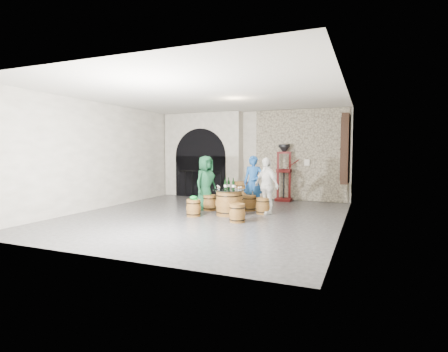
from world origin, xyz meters
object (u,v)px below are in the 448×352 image
at_px(wine_bottle_left, 225,185).
at_px(side_barrel, 241,192).
at_px(wine_bottle_center, 233,185).
at_px(wine_bottle_right, 229,184).
at_px(barrel_stool_near_left, 194,208).
at_px(person_blue, 253,183).
at_px(person_green, 206,183).
at_px(barrel_stool_far, 249,203).
at_px(barrel_table, 229,202).
at_px(barrel_stool_right, 263,206).
at_px(corking_press, 284,168).
at_px(barrel_stool_near_right, 237,213).
at_px(barrel_stool_left, 210,203).
at_px(person_white, 266,186).

relative_size(wine_bottle_left, side_barrel, 0.46).
height_order(wine_bottle_center, wine_bottle_right, same).
distance_m(barrel_stool_near_left, person_blue, 2.07).
relative_size(wine_bottle_center, wine_bottle_right, 1.00).
relative_size(person_blue, side_barrel, 2.30).
height_order(person_green, side_barrel, person_green).
bearing_deg(barrel_stool_far, barrel_table, -106.72).
bearing_deg(wine_bottle_center, wine_bottle_left, -166.28).
height_order(barrel_stool_right, person_green, person_green).
relative_size(barrel_stool_near_left, side_barrel, 0.65).
height_order(person_green, corking_press, corking_press).
xyz_separation_m(barrel_stool_right, person_blue, (-0.47, 0.58, 0.58)).
relative_size(barrel_stool_near_right, person_blue, 0.28).
xyz_separation_m(barrel_table, wine_bottle_center, (0.13, -0.01, 0.48)).
relative_size(person_blue, wine_bottle_left, 4.95).
bearing_deg(barrel_stool_far, person_green, -166.72).
bearing_deg(barrel_stool_right, wine_bottle_center, -141.60).
relative_size(barrel_stool_right, wine_bottle_left, 1.39).
distance_m(barrel_stool_near_right, person_blue, 2.01).
relative_size(barrel_stool_right, person_green, 0.28).
bearing_deg(barrel_stool_far, barrel_stool_right, -36.64).
height_order(barrel_stool_far, barrel_stool_right, same).
distance_m(barrel_table, barrel_stool_left, 0.97).
distance_m(person_green, person_blue, 1.42).
bearing_deg(wine_bottle_center, person_white, 37.93).
bearing_deg(barrel_stool_near_left, barrel_stool_far, 52.74).
bearing_deg(barrel_stool_left, person_blue, 27.59).
xyz_separation_m(wine_bottle_left, side_barrel, (-0.47, 2.58, -0.48)).
height_order(barrel_stool_left, person_green, person_green).
bearing_deg(barrel_stool_near_left, barrel_table, 32.20).
distance_m(person_blue, wine_bottle_center, 1.14).
xyz_separation_m(barrel_stool_left, person_blue, (1.15, 0.60, 0.58)).
distance_m(barrel_stool_near_right, wine_bottle_right, 1.21).
bearing_deg(barrel_stool_near_left, wine_bottle_right, 37.03).
bearing_deg(corking_press, barrel_stool_far, -102.50).
distance_m(barrel_stool_right, wine_bottle_left, 1.22).
bearing_deg(barrel_stool_far, corking_press, 78.49).
distance_m(barrel_stool_left, barrel_stool_far, 1.17).
bearing_deg(barrel_stool_right, person_green, 177.09).
bearing_deg(wine_bottle_right, person_green, 149.96).
bearing_deg(wine_bottle_left, barrel_stool_left, 142.31).
bearing_deg(corking_press, wine_bottle_right, -104.97).
height_order(barrel_stool_near_left, side_barrel, side_barrel).
height_order(barrel_stool_left, person_white, person_white).
xyz_separation_m(barrel_stool_far, barrel_stool_near_left, (-1.09, -1.44, 0.00)).
relative_size(barrel_stool_left, side_barrel, 0.65).
distance_m(person_blue, wine_bottle_right, 1.11).
relative_size(barrel_table, barrel_stool_left, 1.99).
bearing_deg(barrel_table, barrel_stool_left, 147.98).
xyz_separation_m(wine_bottle_right, side_barrel, (-0.51, 2.45, -0.48)).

